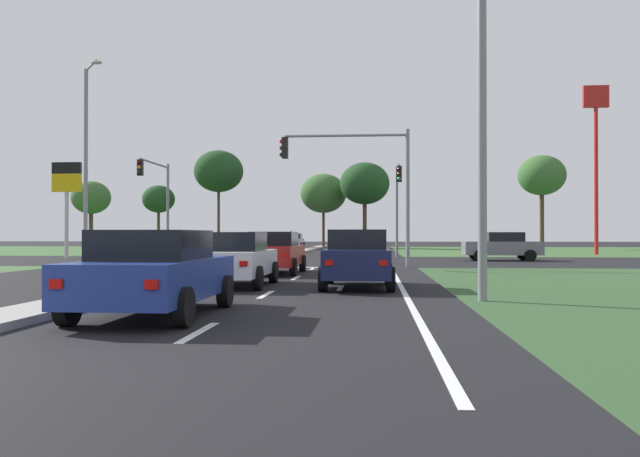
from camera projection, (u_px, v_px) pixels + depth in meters
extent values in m
plane|color=black|center=(264.00, 261.00, 35.77)|extent=(200.00, 200.00, 0.00)
cube|color=#385B2D|center=(46.00, 250.00, 62.29)|extent=(35.00, 35.00, 0.01)
cube|color=#385B2D|center=(589.00, 251.00, 58.07)|extent=(35.00, 35.00, 0.01)
cube|color=gray|center=(140.00, 288.00, 16.83)|extent=(1.20, 22.00, 0.14)
cube|color=gray|center=(309.00, 249.00, 60.68)|extent=(1.20, 36.00, 0.14)
cube|color=silver|center=(199.00, 332.00, 9.55)|extent=(0.14, 2.00, 0.01)
cube|color=silver|center=(266.00, 295.00, 15.53)|extent=(0.14, 2.00, 0.01)
cube|color=silver|center=(296.00, 278.00, 21.50)|extent=(0.14, 2.00, 0.01)
cube|color=silver|center=(313.00, 269.00, 27.48)|extent=(0.14, 2.00, 0.01)
cube|color=silver|center=(402.00, 289.00, 17.26)|extent=(0.14, 24.00, 0.01)
cube|color=silver|center=(322.00, 267.00, 28.48)|extent=(6.40, 0.50, 0.01)
cube|color=silver|center=(114.00, 265.00, 31.11)|extent=(0.70, 2.80, 0.01)
cube|color=silver|center=(137.00, 265.00, 31.02)|extent=(0.70, 2.80, 0.01)
cube|color=silver|center=(161.00, 265.00, 30.92)|extent=(0.70, 2.80, 0.01)
cube|color=silver|center=(184.00, 265.00, 30.83)|extent=(0.70, 2.80, 0.01)
cube|color=silver|center=(208.00, 265.00, 30.73)|extent=(0.70, 2.80, 0.01)
cube|color=silver|center=(231.00, 265.00, 30.64)|extent=(0.70, 2.80, 0.01)
cube|color=#A31919|center=(275.00, 255.00, 23.99)|extent=(1.75, 4.59, 0.72)
cube|color=black|center=(274.00, 239.00, 23.84)|extent=(1.54, 2.11, 0.52)
cube|color=red|center=(245.00, 255.00, 21.74)|extent=(0.20, 0.04, 0.14)
cube|color=red|center=(284.00, 256.00, 21.63)|extent=(0.20, 0.04, 0.14)
cylinder|color=black|center=(259.00, 263.00, 25.52)|extent=(0.22, 0.64, 0.64)
cylinder|color=black|center=(303.00, 263.00, 25.37)|extent=(0.22, 0.64, 0.64)
cylinder|color=black|center=(244.00, 267.00, 22.59)|extent=(0.22, 0.64, 0.64)
cylinder|color=black|center=(293.00, 267.00, 22.45)|extent=(0.22, 0.64, 0.64)
cube|color=silver|center=(235.00, 263.00, 18.19)|extent=(1.79, 4.18, 0.68)
cube|color=black|center=(234.00, 241.00, 18.04)|extent=(1.57, 1.92, 0.52)
cube|color=red|center=(190.00, 263.00, 16.14)|extent=(0.20, 0.04, 0.14)
cube|color=red|center=(244.00, 264.00, 16.03)|extent=(0.20, 0.04, 0.14)
cylinder|color=black|center=(215.00, 272.00, 19.59)|extent=(0.22, 0.64, 0.64)
cylinder|color=black|center=(274.00, 272.00, 19.44)|extent=(0.22, 0.64, 0.64)
cylinder|color=black|center=(190.00, 278.00, 16.92)|extent=(0.22, 0.64, 0.64)
cylinder|color=black|center=(258.00, 278.00, 16.78)|extent=(0.22, 0.64, 0.64)
cube|color=navy|center=(155.00, 279.00, 11.54)|extent=(1.87, 4.43, 0.69)
cube|color=black|center=(153.00, 245.00, 11.39)|extent=(1.65, 2.04, 0.52)
cube|color=red|center=(56.00, 284.00, 9.37)|extent=(0.20, 0.04, 0.14)
cube|color=red|center=(151.00, 285.00, 9.25)|extent=(0.20, 0.04, 0.14)
cylinder|color=black|center=(134.00, 291.00, 13.02)|extent=(0.22, 0.64, 0.64)
cylinder|color=black|center=(225.00, 291.00, 12.87)|extent=(0.22, 0.64, 0.64)
cylinder|color=black|center=(68.00, 306.00, 10.20)|extent=(0.22, 0.64, 0.64)
cylinder|color=black|center=(183.00, 307.00, 10.04)|extent=(0.22, 0.64, 0.64)
cube|color=slate|center=(502.00, 248.00, 36.11)|extent=(4.23, 1.83, 0.75)
cube|color=black|center=(504.00, 237.00, 36.10)|extent=(1.95, 1.61, 0.52)
cube|color=red|center=(544.00, 247.00, 35.24)|extent=(0.04, 0.20, 0.14)
cube|color=red|center=(537.00, 247.00, 36.63)|extent=(0.04, 0.20, 0.14)
cylinder|color=black|center=(480.00, 255.00, 35.31)|extent=(0.64, 0.22, 0.64)
cylinder|color=black|center=(475.00, 254.00, 37.13)|extent=(0.64, 0.22, 0.64)
cylinder|color=black|center=(530.00, 255.00, 35.08)|extent=(0.64, 0.22, 0.64)
cylinder|color=black|center=(523.00, 254.00, 36.91)|extent=(0.64, 0.22, 0.64)
cube|color=#B7B7BC|center=(294.00, 242.00, 68.16)|extent=(1.84, 4.22, 0.74)
cube|color=black|center=(294.00, 236.00, 68.31)|extent=(1.62, 1.94, 0.52)
cube|color=red|center=(302.00, 241.00, 70.22)|extent=(0.20, 0.04, 0.14)
cube|color=red|center=(290.00, 241.00, 70.34)|extent=(0.20, 0.04, 0.14)
cylinder|color=black|center=(301.00, 246.00, 66.73)|extent=(0.22, 0.64, 0.64)
cylinder|color=black|center=(283.00, 246.00, 66.88)|extent=(0.22, 0.64, 0.64)
cylinder|color=black|center=(304.00, 245.00, 69.42)|extent=(0.22, 0.64, 0.64)
cylinder|color=black|center=(287.00, 245.00, 69.58)|extent=(0.22, 0.64, 0.64)
cube|color=#161E47|center=(358.00, 262.00, 17.71)|extent=(1.73, 4.16, 0.75)
cube|color=black|center=(358.00, 239.00, 17.57)|extent=(1.52, 1.91, 0.52)
cube|color=red|center=(329.00, 263.00, 15.68)|extent=(0.20, 0.04, 0.14)
cube|color=red|center=(383.00, 263.00, 15.57)|extent=(0.20, 0.04, 0.14)
cylinder|color=black|center=(330.00, 273.00, 19.11)|extent=(0.22, 0.64, 0.64)
cylinder|color=black|center=(388.00, 273.00, 18.96)|extent=(0.22, 0.64, 0.64)
cylinder|color=black|center=(323.00, 279.00, 16.46)|extent=(0.22, 0.64, 0.64)
cylinder|color=black|center=(391.00, 279.00, 16.31)|extent=(0.22, 0.64, 0.64)
cube|color=#BCAD8E|center=(252.00, 246.00, 44.55)|extent=(1.80, 4.49, 0.72)
cube|color=black|center=(253.00, 237.00, 44.70)|extent=(1.58, 2.06, 0.52)
cube|color=red|center=(267.00, 244.00, 46.75)|extent=(0.20, 0.04, 0.14)
cube|color=red|center=(249.00, 244.00, 46.86)|extent=(0.20, 0.04, 0.14)
cylinder|color=black|center=(262.00, 252.00, 43.04)|extent=(0.22, 0.64, 0.64)
cylinder|color=black|center=(235.00, 252.00, 43.19)|extent=(0.22, 0.64, 0.64)
cylinder|color=black|center=(268.00, 251.00, 45.90)|extent=(0.22, 0.64, 0.64)
cylinder|color=black|center=(244.00, 250.00, 46.05)|extent=(0.22, 0.64, 0.64)
cylinder|color=gray|center=(168.00, 210.00, 43.00)|extent=(0.18, 0.18, 6.18)
cylinder|color=gray|center=(155.00, 163.00, 40.47)|extent=(0.12, 5.13, 0.12)
cube|color=black|center=(140.00, 168.00, 37.91)|extent=(0.32, 0.26, 0.95)
sphere|color=#360503|center=(139.00, 162.00, 37.76)|extent=(0.20, 0.20, 0.20)
sphere|color=orange|center=(139.00, 167.00, 37.75)|extent=(0.20, 0.20, 0.20)
sphere|color=black|center=(139.00, 172.00, 37.75)|extent=(0.20, 0.20, 0.20)
cylinder|color=gray|center=(408.00, 198.00, 28.59)|extent=(0.18, 0.18, 6.14)
cylinder|color=gray|center=(346.00, 136.00, 28.84)|extent=(5.49, 0.12, 0.12)
cube|color=black|center=(285.00, 148.00, 29.07)|extent=(0.26, 0.32, 0.95)
sphere|color=red|center=(282.00, 141.00, 29.08)|extent=(0.20, 0.20, 0.20)
sphere|color=#3A2405|center=(282.00, 148.00, 29.08)|extent=(0.20, 0.20, 0.20)
sphere|color=black|center=(282.00, 155.00, 29.08)|extent=(0.20, 0.20, 0.20)
cylinder|color=gray|center=(397.00, 212.00, 41.74)|extent=(0.18, 0.18, 5.82)
cylinder|color=gray|center=(398.00, 168.00, 39.95)|extent=(0.12, 3.66, 0.12)
cube|color=black|center=(399.00, 174.00, 38.12)|extent=(0.32, 0.26, 0.95)
sphere|color=#360503|center=(399.00, 169.00, 37.96)|extent=(0.20, 0.20, 0.20)
sphere|color=#3A2405|center=(399.00, 174.00, 37.96)|extent=(0.20, 0.20, 0.20)
sphere|color=green|center=(399.00, 179.00, 37.96)|extent=(0.20, 0.20, 0.20)
cylinder|color=gray|center=(482.00, 76.00, 14.11)|extent=(0.20, 0.20, 9.86)
cylinder|color=gray|center=(86.00, 166.00, 32.66)|extent=(0.20, 0.20, 9.89)
cylinder|color=gray|center=(91.00, 66.00, 31.73)|extent=(1.45, 1.91, 0.10)
ellipsoid|color=#B2B2A8|center=(96.00, 62.00, 30.75)|extent=(0.56, 0.28, 0.20)
cylinder|color=maroon|center=(290.00, 247.00, 49.15)|extent=(0.16, 0.16, 0.70)
cylinder|color=maroon|center=(290.00, 238.00, 49.16)|extent=(0.34, 0.34, 0.73)
sphere|color=tan|center=(290.00, 232.00, 49.16)|extent=(0.21, 0.21, 0.21)
cylinder|color=red|center=(596.00, 181.00, 46.76)|extent=(0.28, 0.28, 10.69)
cube|color=red|center=(596.00, 97.00, 46.81)|extent=(1.80, 0.30, 1.60)
torus|color=yellow|center=(589.00, 97.00, 47.02)|extent=(0.96, 0.16, 0.96)
torus|color=yellow|center=(601.00, 97.00, 46.95)|extent=(0.96, 0.16, 0.96)
cylinder|color=silver|center=(67.00, 225.00, 39.22)|extent=(0.24, 0.24, 4.06)
cube|color=gold|center=(67.00, 183.00, 39.24)|extent=(1.80, 0.24, 1.10)
cube|color=black|center=(67.00, 168.00, 39.25)|extent=(1.80, 0.24, 0.70)
cylinder|color=#423323|center=(91.00, 228.00, 70.56)|extent=(0.45, 0.45, 4.37)
ellipsoid|color=#38602D|center=(91.00, 197.00, 70.60)|extent=(4.24, 4.24, 3.60)
cylinder|color=#423323|center=(158.00, 228.00, 70.14)|extent=(0.31, 0.31, 4.37)
ellipsoid|color=#1E421E|center=(159.00, 199.00, 70.17)|extent=(3.52, 3.52, 2.99)
cylinder|color=#423323|center=(219.00, 216.00, 69.24)|extent=(0.29, 0.29, 6.82)
ellipsoid|color=#1E421E|center=(219.00, 171.00, 69.29)|extent=(5.28, 5.28, 4.49)
cylinder|color=#423323|center=(323.00, 227.00, 71.32)|extent=(0.30, 0.30, 4.63)
ellipsoid|color=#38602D|center=(323.00, 193.00, 71.35)|extent=(5.10, 5.10, 4.33)
cylinder|color=#423323|center=(365.00, 223.00, 67.78)|extent=(0.42, 0.42, 5.42)
ellipsoid|color=#1E421E|center=(365.00, 183.00, 67.82)|extent=(5.21, 5.21, 4.43)
cylinder|color=#423323|center=(542.00, 219.00, 65.63)|extent=(0.44, 0.44, 6.20)
ellipsoid|color=#38602D|center=(542.00, 175.00, 65.67)|extent=(4.79, 4.79, 4.07)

